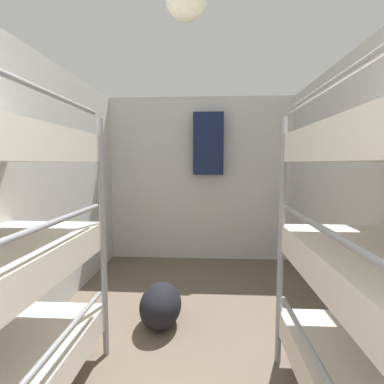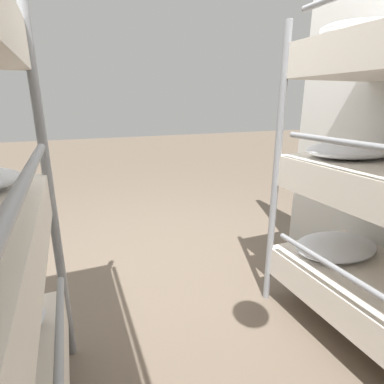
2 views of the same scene
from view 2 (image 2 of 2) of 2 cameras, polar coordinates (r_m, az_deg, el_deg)
name	(u,v)px [view 2 (image 2 of 2)]	position (r m, az deg, el deg)	size (l,w,h in m)	color
ground_plane	(157,275)	(2.55, -6.70, -15.51)	(20.00, 20.00, 0.00)	#6B5B4C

